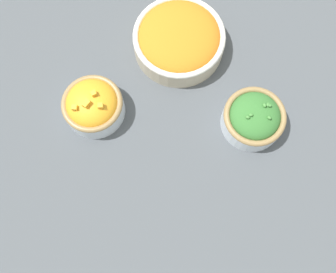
% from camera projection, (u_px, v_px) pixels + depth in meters
% --- Properties ---
extents(ground_plane, '(3.00, 3.00, 0.00)m').
position_uv_depth(ground_plane, '(168.00, 141.00, 0.75)').
color(ground_plane, '#4C5156').
extents(bowl_carrots, '(0.19, 0.19, 0.07)m').
position_uv_depth(bowl_carrots, '(179.00, 39.00, 0.78)').
color(bowl_carrots, beige).
rests_on(bowl_carrots, ground_plane).
extents(bowl_squash, '(0.12, 0.12, 0.08)m').
position_uv_depth(bowl_squash, '(93.00, 105.00, 0.74)').
color(bowl_squash, silver).
rests_on(bowl_squash, ground_plane).
extents(bowl_broccoli, '(0.12, 0.12, 0.07)m').
position_uv_depth(bowl_broccoli, '(254.00, 118.00, 0.73)').
color(bowl_broccoli, silver).
rests_on(bowl_broccoli, ground_plane).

